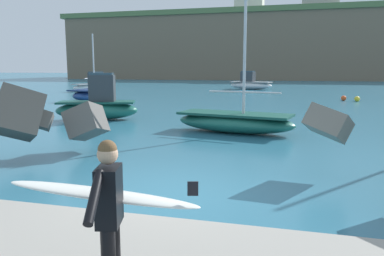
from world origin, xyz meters
The scene contains 13 objects.
ground_plane centered at (0.00, 0.00, 0.00)m, with size 400.00×400.00×0.00m, color #2D6B84.
breakwater_jetty centered at (3.00, 1.18, 1.10)m, with size 26.06×5.47×2.35m.
surfer_with_board centered at (0.71, -4.13, 1.28)m, with size 2.11×1.37×1.78m.
boat_near_left centered at (-20.68, 33.85, 0.72)m, with size 3.94×5.77×2.33m.
boat_near_right centered at (0.17, 8.38, 0.48)m, with size 5.43×2.78×5.96m.
boat_mid_left centered at (-7.47, 10.59, 0.76)m, with size 4.58×2.86×2.49m.
boat_mid_right centered at (-2.89, 42.55, 0.75)m, with size 6.03×3.43×2.39m.
boat_far_left centered at (-13.94, 21.51, 0.55)m, with size 2.40×4.85×5.58m.
mooring_buoy_inner centered at (7.68, 26.20, 0.22)m, with size 0.44×0.44×0.44m.
mooring_buoy_outer centered at (6.70, 26.77, 0.22)m, with size 0.44×0.44×0.44m.
headland_bluff centered at (-0.13, 97.06, 8.19)m, with size 110.04×34.62×16.33m.
station_building_west centered at (-9.17, 94.58, 19.48)m, with size 7.35×7.52×6.28m.
station_building_central centered at (-9.30, 104.38, 18.80)m, with size 4.20×4.61×4.90m.
Camera 1 is at (2.53, -7.58, 2.71)m, focal length 35.58 mm.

